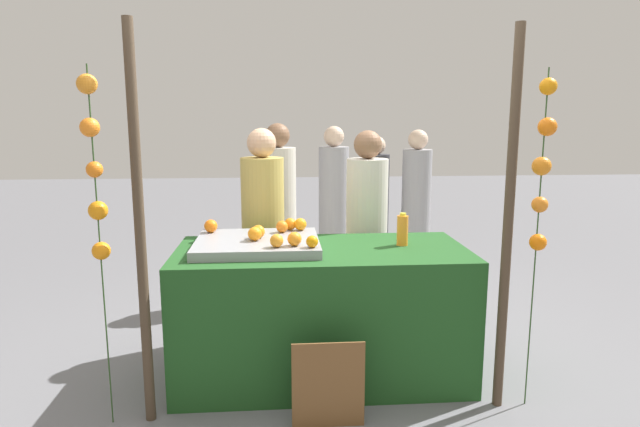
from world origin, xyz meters
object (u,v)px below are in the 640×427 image
(orange_1, at_px, (277,241))
(vendor_right, at_px, (366,240))
(orange_0, at_px, (282,227))
(juice_bottle, at_px, (402,230))
(chalkboard_sign, at_px, (328,386))
(vendor_left, at_px, (263,242))
(stall_counter, at_px, (322,312))

(orange_1, distance_m, vendor_right, 1.16)
(orange_0, distance_m, juice_bottle, 0.80)
(chalkboard_sign, height_order, vendor_left, vendor_left)
(orange_0, xyz_separation_m, chalkboard_sign, (0.24, -0.84, -0.72))
(orange_1, xyz_separation_m, vendor_right, (0.69, 0.90, -0.22))
(juice_bottle, bearing_deg, chalkboard_sign, -129.37)
(chalkboard_sign, distance_m, vendor_left, 1.44)
(orange_0, relative_size, juice_bottle, 0.38)
(orange_0, xyz_separation_m, vendor_right, (0.66, 0.48, -0.22))
(vendor_left, bearing_deg, juice_bottle, -34.22)
(stall_counter, height_order, orange_0, orange_0)
(orange_1, xyz_separation_m, vendor_left, (-0.10, 0.87, -0.21))
(chalkboard_sign, bearing_deg, vendor_left, 106.19)
(stall_counter, bearing_deg, orange_0, 138.31)
(orange_1, bearing_deg, vendor_left, 96.85)
(vendor_left, relative_size, vendor_right, 1.01)
(orange_0, bearing_deg, vendor_left, 107.15)
(stall_counter, relative_size, orange_0, 23.11)
(juice_bottle, bearing_deg, orange_0, 167.41)
(chalkboard_sign, height_order, vendor_right, vendor_right)
(chalkboard_sign, bearing_deg, orange_1, 122.65)
(juice_bottle, height_order, vendor_left, vendor_left)
(orange_0, height_order, chalkboard_sign, orange_0)
(chalkboard_sign, bearing_deg, orange_0, 105.68)
(stall_counter, xyz_separation_m, orange_1, (-0.29, -0.19, 0.53))
(chalkboard_sign, relative_size, vendor_right, 0.32)
(orange_1, distance_m, chalkboard_sign, 0.88)
(orange_1, relative_size, chalkboard_sign, 0.16)
(orange_1, height_order, vendor_left, vendor_left)
(stall_counter, distance_m, orange_0, 0.63)
(orange_0, distance_m, chalkboard_sign, 1.13)
(stall_counter, height_order, juice_bottle, juice_bottle)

